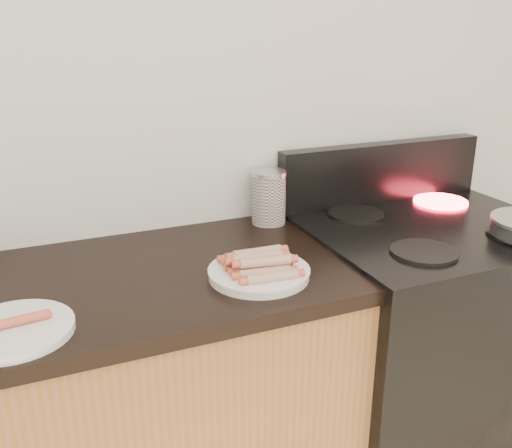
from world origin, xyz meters
name	(u,v)px	position (x,y,z in m)	size (l,w,h in m)	color
wall_back	(149,96)	(0.00, 2.00, 1.30)	(4.00, 0.04, 2.60)	silver
stove	(419,353)	(0.78, 1.68, 0.46)	(0.76, 0.65, 0.91)	black
stove_panel	(381,172)	(0.78, 1.96, 1.01)	(0.76, 0.06, 0.20)	black
burner_near_left	(424,252)	(0.61, 1.51, 0.92)	(0.18, 0.18, 0.01)	black
burner_far_left	(356,214)	(0.61, 1.84, 0.92)	(0.18, 0.18, 0.01)	black
burner_far_right	(441,201)	(0.95, 1.84, 0.92)	(0.18, 0.18, 0.01)	#FF1E2D
main_plate	(259,274)	(0.15, 1.56, 0.91)	(0.25, 0.25, 0.02)	white
side_plate	(14,330)	(-0.42, 1.51, 0.91)	(0.24, 0.24, 0.02)	white
hotdog_pile	(259,263)	(0.15, 1.56, 0.94)	(0.13, 0.19, 0.05)	maroon
plain_sausages	(13,322)	(-0.42, 1.51, 0.93)	(0.14, 0.04, 0.02)	#B35D3D
canister	(269,197)	(0.34, 1.92, 0.98)	(0.11, 0.11, 0.17)	white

